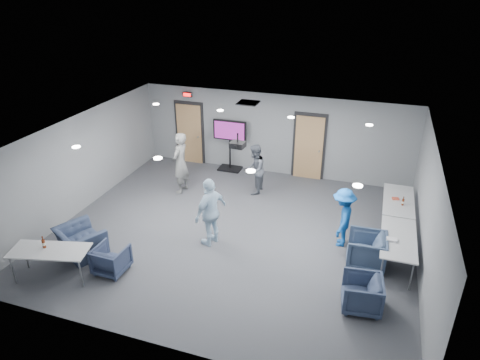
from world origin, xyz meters
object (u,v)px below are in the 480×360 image
(person_c, at_px, (211,212))
(table_right_a, at_px, (399,201))
(table_right_b, at_px, (399,239))
(bottle_front, at_px, (44,244))
(tv_stand, at_px, (230,142))
(chair_front_b, at_px, (81,242))
(chair_front_a, at_px, (111,259))
(projector, at_px, (238,145))
(chair_right_b, at_px, (366,250))
(chair_right_c, at_px, (362,293))
(table_front_left, at_px, (50,252))
(bottle_right, at_px, (403,202))
(person_d, at_px, (343,218))
(person_a, at_px, (180,163))
(person_b, at_px, (255,169))

(person_c, relative_size, table_right_a, 0.95)
(table_right_b, bearing_deg, bottle_front, 111.30)
(tv_stand, bearing_deg, chair_front_b, -106.36)
(chair_front_a, bearing_deg, table_right_a, -143.77)
(table_right_b, bearing_deg, chair_front_a, 110.69)
(table_right_b, distance_m, projector, 4.30)
(person_c, xyz_separation_m, projector, (0.43, 0.77, 1.52))
(table_right_a, bearing_deg, chair_right_b, 162.77)
(bottle_front, bearing_deg, chair_right_b, 21.56)
(bottle_front, bearing_deg, chair_right_c, 9.59)
(table_front_left, xyz_separation_m, bottle_right, (7.25, 4.51, 0.14))
(person_c, xyz_separation_m, table_right_b, (4.36, 0.51, -0.20))
(table_right_a, bearing_deg, table_right_b, -180.00)
(chair_front_a, xyz_separation_m, table_front_left, (-1.09, -0.60, 0.36))
(person_d, height_order, chair_right_c, person_d)
(bottle_right, relative_size, projector, 0.68)
(chair_front_a, distance_m, table_right_b, 6.50)
(person_a, relative_size, chair_front_a, 2.68)
(person_a, xyz_separation_m, table_front_left, (-0.87, -4.72, -0.27))
(chair_front_a, xyz_separation_m, table_right_a, (6.07, 4.19, 0.36))
(chair_front_b, xyz_separation_m, table_right_a, (7.14, 3.85, 0.34))
(person_a, xyz_separation_m, chair_front_b, (-0.84, -3.78, -0.60))
(person_d, height_order, bottle_right, person_d)
(chair_front_a, bearing_deg, person_b, -110.59)
(person_a, relative_size, chair_right_b, 2.19)
(person_c, xyz_separation_m, tv_stand, (-1.07, 4.37, 0.11))
(chair_front_a, relative_size, bottle_front, 2.45)
(table_front_left, bearing_deg, person_a, 65.49)
(person_b, relative_size, chair_front_b, 1.46)
(chair_right_c, relative_size, chair_front_b, 0.73)
(chair_right_c, distance_m, bottle_right, 3.46)
(person_b, bearing_deg, person_a, -75.48)
(person_b, distance_m, table_right_b, 4.81)
(person_a, distance_m, chair_front_b, 3.92)
(bottle_front, xyz_separation_m, projector, (3.39, 3.11, 1.57))
(person_d, relative_size, table_right_b, 0.82)
(table_right_b, bearing_deg, chair_front_b, 105.26)
(table_right_a, height_order, projector, projector)
(table_front_left, relative_size, projector, 4.91)
(chair_front_b, height_order, projector, projector)
(tv_stand, bearing_deg, person_a, -113.11)
(tv_stand, bearing_deg, bottle_front, -105.67)
(table_front_left, relative_size, bottle_right, 7.24)
(chair_right_c, bearing_deg, table_right_a, 162.99)
(person_b, bearing_deg, bottle_right, 77.35)
(bottle_front, xyz_separation_m, tv_stand, (1.88, 6.71, 0.16))
(chair_right_b, height_order, bottle_front, bottle_front)
(person_c, relative_size, chair_right_c, 2.27)
(person_d, bearing_deg, person_a, -103.54)
(person_a, distance_m, bottle_right, 6.39)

